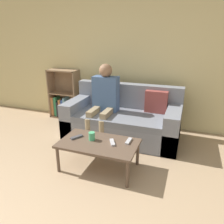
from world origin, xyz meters
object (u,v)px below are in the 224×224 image
object	(u,v)px
person_adult	(104,96)
bookshelf	(64,98)
coffee_table	(99,145)
tv_remote_2	(77,137)
couch	(123,120)
cup_near	(92,136)
tv_remote_1	(112,142)
tv_remote_0	(129,141)

from	to	relation	value
person_adult	bookshelf	bearing A→B (deg)	153.78
coffee_table	tv_remote_2	size ratio (longest dim) A/B	5.72
couch	bookshelf	distance (m)	1.52
coffee_table	person_adult	xyz separation A→B (m)	(-0.30, 0.96, 0.36)
bookshelf	tv_remote_2	xyz separation A→B (m)	(1.11, -1.49, -0.02)
cup_near	couch	bearing A→B (deg)	83.56
bookshelf	cup_near	world-z (taller)	bookshelf
bookshelf	coffee_table	size ratio (longest dim) A/B	1.01
bookshelf	person_adult	bearing A→B (deg)	-25.96
person_adult	cup_near	size ratio (longest dim) A/B	11.52
bookshelf	coffee_table	world-z (taller)	bookshelf
coffee_table	cup_near	xyz separation A→B (m)	(-0.11, 0.03, 0.09)
tv_remote_1	person_adult	bearing A→B (deg)	89.30
cup_near	tv_remote_1	bearing A→B (deg)	0.91
person_adult	cup_near	distance (m)	0.99
couch	tv_remote_0	size ratio (longest dim) A/B	10.89
bookshelf	tv_remote_1	bearing A→B (deg)	-42.65
couch	coffee_table	xyz separation A→B (m)	(-0.01, -1.04, 0.05)
cup_near	bookshelf	bearing A→B (deg)	131.84
tv_remote_2	cup_near	bearing A→B (deg)	33.34
tv_remote_1	coffee_table	bearing A→B (deg)	164.69
tv_remote_0	couch	bearing A→B (deg)	111.93
person_adult	coffee_table	bearing A→B (deg)	-72.81
couch	coffee_table	size ratio (longest dim) A/B	1.90
coffee_table	bookshelf	bearing A→B (deg)	133.40
couch	cup_near	bearing A→B (deg)	-96.44
bookshelf	tv_remote_1	distance (m)	2.18
tv_remote_2	person_adult	bearing A→B (deg)	118.97
tv_remote_2	tv_remote_1	bearing A→B (deg)	31.85
tv_remote_0	person_adult	bearing A→B (deg)	129.39
cup_near	tv_remote_2	world-z (taller)	cup_near
cup_near	tv_remote_0	distance (m)	0.47
coffee_table	cup_near	world-z (taller)	cup_near
person_adult	tv_remote_2	distance (m)	1.00
person_adult	tv_remote_1	world-z (taller)	person_adult
tv_remote_1	tv_remote_2	world-z (taller)	same
bookshelf	tv_remote_0	xyz separation A→B (m)	(1.78, -1.37, -0.02)
cup_near	coffee_table	bearing A→B (deg)	-17.47
person_adult	tv_remote_0	bearing A→B (deg)	-51.84
coffee_table	tv_remote_2	xyz separation A→B (m)	(-0.32, 0.02, 0.05)
couch	tv_remote_2	world-z (taller)	couch
couch	tv_remote_1	bearing A→B (deg)	-80.71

